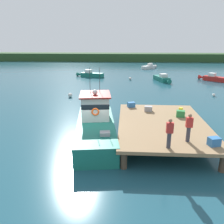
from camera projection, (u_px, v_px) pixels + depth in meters
name	position (u px, v px, depth m)	size (l,w,h in m)	color
ground_plane	(94.00, 137.00, 16.62)	(200.00, 200.00, 0.00)	#1E4C5B
dock	(162.00, 124.00, 16.01)	(6.00, 9.00, 1.20)	#4C3D2D
main_fishing_boat	(96.00, 123.00, 16.44)	(3.59, 9.96, 4.80)	#196B5B
crate_stack_mid_dock	(214.00, 142.00, 12.46)	(0.60, 0.44, 0.46)	#3370B2
crate_single_by_cleat	(181.00, 114.00, 17.11)	(0.60, 0.44, 0.48)	#2D8442
crate_single_far	(148.00, 109.00, 18.48)	(0.60, 0.44, 0.40)	#9E9EA3
crate_stack_near_edge	(131.00, 105.00, 19.60)	(0.60, 0.44, 0.41)	#3370B2
bait_bucket	(181.00, 110.00, 18.30)	(0.32, 0.32, 0.34)	yellow
deckhand_by_the_boat	(189.00, 127.00, 12.78)	(0.36, 0.22, 1.63)	#383842
deckhand_further_back	(169.00, 133.00, 12.01)	(0.36, 0.22, 1.63)	#383842
moored_boat_far_right	(214.00, 78.00, 38.94)	(4.34, 4.17, 1.28)	red
moored_boat_near_channel	(149.00, 67.00, 55.28)	(4.04, 4.16, 1.23)	silver
moored_boat_mid_harbor	(90.00, 74.00, 42.99)	(5.33, 2.45, 1.33)	#196B5B
moored_boat_outer_mooring	(162.00, 79.00, 38.48)	(2.43, 5.19, 1.30)	#196B5B
mooring_buoy_outer	(103.00, 105.00, 23.84)	(0.35, 0.35, 0.35)	silver
mooring_buoy_channel_marker	(214.00, 95.00, 28.34)	(0.36, 0.36, 0.36)	silver
mooring_buoy_spare_mooring	(130.00, 78.00, 39.90)	(0.48, 0.48, 0.48)	silver
mooring_buoy_inshore	(70.00, 95.00, 27.92)	(0.52, 0.52, 0.52)	silver
far_shoreline	(120.00, 57.00, 75.28)	(120.00, 8.00, 2.40)	#284723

